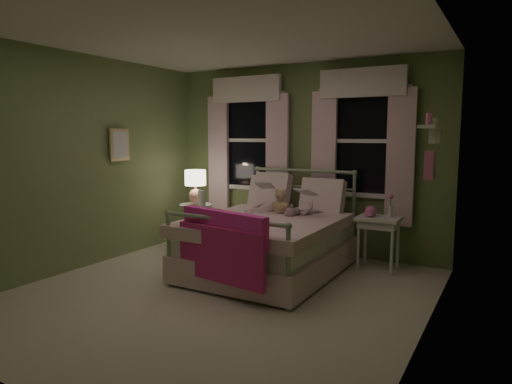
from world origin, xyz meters
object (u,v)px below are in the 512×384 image
Objects in this scene: child_left at (267,186)px; teddy_bear at (281,203)px; table_lamp at (195,183)px; child_right at (307,193)px; nightstand_left at (196,220)px; bed at (270,241)px; nightstand_right at (379,225)px.

child_left is 2.62× the size of teddy_bear.
child_left is 1.74× the size of table_lamp.
child_left is at bearing 22.71° from child_right.
teddy_bear is 1.45m from table_lamp.
nightstand_left is at bearing 173.22° from teddy_bear.
bed is at bearing -17.33° from nightstand_left.
child_left reaches higher than bed.
bed is 0.50m from teddy_bear.
nightstand_left is (-1.43, 0.17, -0.37)m from teddy_bear.
child_left is 1.47m from nightstand_right.
nightstand_left is (-1.71, 0.01, -0.50)m from child_right.
bed is at bearing -91.15° from teddy_bear.
bed is 3.13× the size of nightstand_left.
child_right is at bearing -165.56° from child_left.
bed is 1.33m from nightstand_right.
child_left is (-0.27, 0.43, 0.60)m from bed.
child_left is at bearing -0.56° from nightstand_left.
teddy_bear reaches higher than nightstand_right.
child_right is at bearing 29.50° from teddy_bear.
bed reaches higher than nightstand_right.
child_right is 1.49× the size of table_lamp.
teddy_bear reaches higher than nightstand_left.
child_right is 1.07× the size of nightstand_left.
nightstand_right is (1.37, 0.30, -0.43)m from child_left.
table_lamp is at bearing 162.67° from bed.
nightstand_right is at bearing 22.58° from teddy_bear.
teddy_bear is at bearing 88.85° from bed.
bed is at bearing -17.33° from table_lamp.
child_left is 0.56m from child_right.
teddy_bear is (0.28, -0.16, -0.19)m from child_left.
child_left is 1.27× the size of nightstand_right.
table_lamp reaches higher than nightstand_right.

